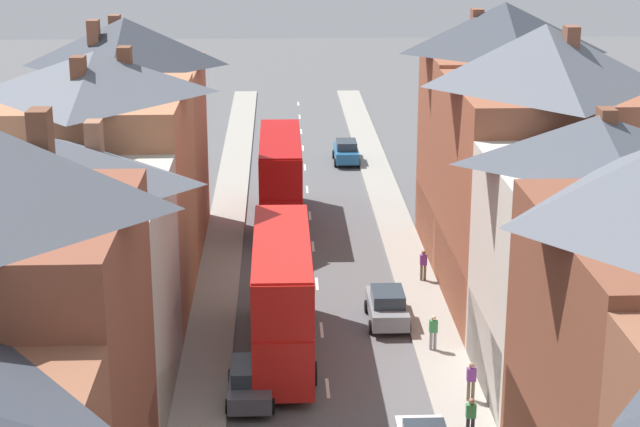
# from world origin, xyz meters

# --- Properties ---
(pavement_left) EXTENTS (2.20, 104.00, 0.14)m
(pavement_left) POSITION_xyz_m (-5.10, 38.00, 0.07)
(pavement_left) COLOR gray
(pavement_left) RESTS_ON ground
(pavement_right) EXTENTS (2.20, 104.00, 0.14)m
(pavement_right) POSITION_xyz_m (5.10, 38.00, 0.07)
(pavement_right) COLOR gray
(pavement_right) RESTS_ON ground
(centre_line_dashes) EXTENTS (0.14, 97.80, 0.01)m
(centre_line_dashes) POSITION_xyz_m (0.00, 36.00, 0.01)
(centre_line_dashes) COLOR silver
(centre_line_dashes) RESTS_ON ground
(terrace_row_left) EXTENTS (8.00, 59.51, 13.49)m
(terrace_row_left) POSITION_xyz_m (-10.19, 18.41, 6.12)
(terrace_row_left) COLOR brown
(terrace_row_left) RESTS_ON ground
(terrace_row_right) EXTENTS (8.00, 58.22, 13.76)m
(terrace_row_right) POSITION_xyz_m (10.19, 17.92, 6.11)
(terrace_row_right) COLOR brown
(terrace_row_right) RESTS_ON ground
(double_decker_bus_lead) EXTENTS (2.74, 10.80, 5.30)m
(double_decker_bus_lead) POSITION_xyz_m (-1.81, 27.36, 2.82)
(double_decker_bus_lead) COLOR red
(double_decker_bus_lead) RESTS_ON ground
(double_decker_bus_mid_street) EXTENTS (2.74, 10.80, 5.30)m
(double_decker_bus_mid_street) POSITION_xyz_m (-1.81, 46.71, 2.82)
(double_decker_bus_mid_street) COLOR #B70F0F
(double_decker_bus_mid_street) RESTS_ON ground
(car_near_blue) EXTENTS (1.90, 4.23, 1.70)m
(car_near_blue) POSITION_xyz_m (3.10, 61.30, 0.85)
(car_near_blue) COLOR #236093
(car_near_blue) RESTS_ON ground
(car_parked_left_a) EXTENTS (1.90, 4.29, 1.60)m
(car_parked_left_a) POSITION_xyz_m (-3.10, 23.19, 0.81)
(car_parked_left_a) COLOR #4C515B
(car_parked_left_a) RESTS_ON ground
(car_mid_black) EXTENTS (1.90, 4.07, 1.67)m
(car_mid_black) POSITION_xyz_m (3.10, 30.75, 0.84)
(car_mid_black) COLOR gray
(car_mid_black) RESTS_ON ground
(pedestrian_mid_left) EXTENTS (0.36, 0.22, 1.61)m
(pedestrian_mid_left) POSITION_xyz_m (5.03, 19.42, 1.03)
(pedestrian_mid_left) COLOR #23232D
(pedestrian_mid_left) RESTS_ON pavement_right
(pedestrian_mid_right) EXTENTS (0.36, 0.22, 1.61)m
(pedestrian_mid_right) POSITION_xyz_m (5.58, 22.44, 1.03)
(pedestrian_mid_right) COLOR brown
(pedestrian_mid_right) RESTS_ON pavement_right
(pedestrian_far_left) EXTENTS (0.36, 0.22, 1.61)m
(pedestrian_far_left) POSITION_xyz_m (4.77, 27.32, 1.03)
(pedestrian_far_left) COLOR gray
(pedestrian_far_left) RESTS_ON pavement_right
(pedestrian_far_right) EXTENTS (0.36, 0.22, 1.61)m
(pedestrian_far_right) POSITION_xyz_m (5.48, 35.97, 1.03)
(pedestrian_far_right) COLOR brown
(pedestrian_far_right) RESTS_ON pavement_right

